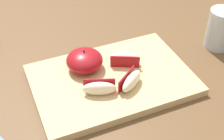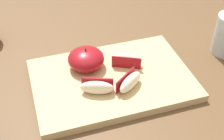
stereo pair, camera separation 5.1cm
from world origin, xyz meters
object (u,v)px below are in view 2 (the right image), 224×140
apple_half_skin_up (86,59)px  apple_wedge_near_knife (127,60)px  cutting_board (112,80)px  apple_wedge_right (130,82)px  apple_wedge_front (97,87)px

apple_half_skin_up → apple_wedge_near_knife: apple_half_skin_up is taller
cutting_board → apple_wedge_right: size_ratio=4.98×
apple_half_skin_up → cutting_board: bearing=-49.0°
apple_half_skin_up → apple_wedge_front: size_ratio=1.12×
apple_wedge_right → apple_wedge_near_knife: (0.02, 0.08, 0.00)m
cutting_board → apple_wedge_right: (0.03, -0.05, 0.03)m
apple_half_skin_up → apple_wedge_near_knife: 0.10m
apple_wedge_near_knife → apple_half_skin_up: bearing=166.4°
apple_wedge_front → cutting_board: bearing=40.9°
apple_wedge_front → apple_wedge_near_knife: bearing=37.4°
cutting_board → apple_wedge_front: size_ratio=4.74×
apple_wedge_near_knife → apple_wedge_front: bearing=-142.6°
apple_wedge_front → apple_wedge_right: bearing=-4.3°
cutting_board → apple_wedge_near_knife: (0.05, 0.03, 0.03)m
apple_wedge_near_knife → apple_wedge_front: 0.12m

